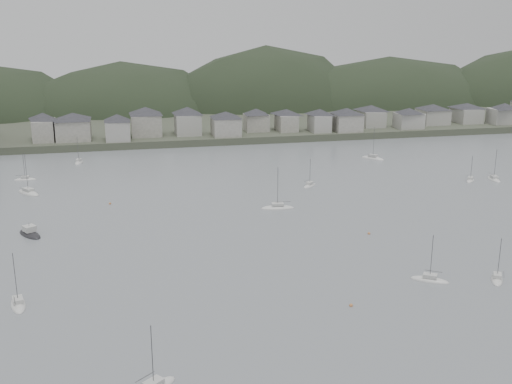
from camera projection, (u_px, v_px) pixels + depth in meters
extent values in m
plane|color=slate|center=(362.00, 355.00, 94.63)|extent=(900.00, 900.00, 0.00)
cube|color=#383D2D|center=(177.00, 105.00, 371.48)|extent=(900.00, 250.00, 3.00)
ellipsoid|color=black|center=(124.00, 132.00, 346.88)|extent=(132.08, 90.41, 79.74)
ellipsoid|color=black|center=(266.00, 131.00, 365.30)|extent=(133.88, 88.37, 101.41)
ellipsoid|color=black|center=(386.00, 124.00, 375.95)|extent=(165.81, 81.78, 82.55)
cube|color=gray|center=(44.00, 130.00, 249.88)|extent=(8.34, 12.91, 8.59)
pyramid|color=#242428|center=(43.00, 116.00, 248.33)|extent=(15.78, 15.78, 3.01)
cube|color=gray|center=(74.00, 130.00, 251.79)|extent=(13.68, 13.35, 8.36)
pyramid|color=#242428|center=(73.00, 116.00, 250.28)|extent=(20.07, 20.07, 2.93)
cube|color=#9F9D96|center=(118.00, 131.00, 250.61)|extent=(9.78, 10.20, 8.08)
pyramid|color=#242428|center=(117.00, 118.00, 249.16)|extent=(14.83, 14.83, 2.83)
cube|color=gray|center=(146.00, 125.00, 262.09)|extent=(12.59, 13.33, 9.09)
pyramid|color=#242428|center=(145.00, 111.00, 260.45)|extent=(19.24, 19.24, 3.18)
cube|color=#9F9D96|center=(188.00, 124.00, 264.45)|extent=(10.74, 12.17, 8.87)
pyramid|color=#242428|center=(187.00, 110.00, 262.85)|extent=(17.01, 17.01, 3.10)
cube|color=gray|center=(226.00, 127.00, 261.76)|extent=(11.63, 12.09, 7.69)
pyramid|color=#242428|center=(226.00, 115.00, 260.37)|extent=(17.61, 17.61, 2.69)
cube|color=gray|center=(256.00, 123.00, 273.19)|extent=(10.37, 9.35, 7.44)
pyramid|color=#242428|center=(256.00, 111.00, 271.85)|extent=(14.65, 14.65, 2.60)
cube|color=gray|center=(286.00, 123.00, 273.81)|extent=(8.24, 12.20, 7.22)
pyramid|color=#242428|center=(287.00, 112.00, 272.51)|extent=(15.17, 15.17, 2.53)
cube|color=#9F9D96|center=(319.00, 123.00, 271.80)|extent=(8.06, 10.91, 7.46)
pyramid|color=#242428|center=(320.00, 112.00, 270.45)|extent=(14.08, 14.08, 2.61)
cube|color=gray|center=(347.00, 122.00, 272.99)|extent=(11.73, 11.78, 7.66)
pyramid|color=#242428|center=(347.00, 111.00, 271.61)|extent=(17.46, 17.46, 2.68)
cube|color=#9F9D96|center=(371.00, 118.00, 285.65)|extent=(10.19, 13.02, 7.33)
pyramid|color=#242428|center=(371.00, 108.00, 284.33)|extent=(17.23, 17.23, 2.57)
cube|color=#9F9D96|center=(409.00, 121.00, 280.57)|extent=(11.70, 9.81, 6.88)
pyramid|color=#242428|center=(409.00, 111.00, 279.33)|extent=(15.97, 15.97, 2.41)
cube|color=#9F9D96|center=(433.00, 117.00, 292.45)|extent=(12.83, 12.48, 7.00)
pyramid|color=#242428|center=(433.00, 107.00, 291.18)|extent=(18.79, 18.79, 2.45)
cube|color=#9F9D96|center=(466.00, 115.00, 296.83)|extent=(11.07, 13.50, 6.97)
pyramid|color=#242428|center=(467.00, 106.00, 295.58)|extent=(18.25, 18.25, 2.44)
cube|color=#9F9D96|center=(504.00, 116.00, 292.80)|extent=(13.75, 9.12, 7.34)
pyramid|color=#242428|center=(505.00, 106.00, 291.47)|extent=(16.97, 16.97, 2.57)
ellipsoid|color=silver|center=(25.00, 180.00, 200.18)|extent=(7.18, 2.77, 1.41)
cube|color=#B8B8B4|center=(25.00, 177.00, 199.92)|extent=(2.57, 1.73, 0.70)
cylinder|color=#3F3F42|center=(24.00, 166.00, 198.97)|extent=(0.12, 0.12, 8.79)
cylinder|color=#3F3F42|center=(21.00, 176.00, 199.41)|extent=(3.16, 0.34, 0.10)
ellipsoid|color=silver|center=(278.00, 208.00, 169.29)|extent=(9.59, 4.15, 1.86)
cube|color=#B8B8B4|center=(278.00, 204.00, 168.96)|extent=(3.49, 2.45, 0.70)
cylinder|color=#3F3F42|center=(278.00, 188.00, 167.70)|extent=(0.12, 0.12, 11.60)
cylinder|color=#3F3F42|center=(283.00, 202.00, 169.37)|extent=(4.15, 0.64, 0.10)
ellipsoid|color=silver|center=(373.00, 159.00, 231.25)|extent=(8.16, 9.50, 1.91)
cube|color=#B8B8B4|center=(373.00, 156.00, 230.91)|extent=(3.68, 3.94, 0.70)
cylinder|color=#3F3F42|center=(374.00, 143.00, 229.61)|extent=(0.12, 0.12, 11.95)
cylinder|color=#3F3F42|center=(372.00, 155.00, 229.25)|extent=(2.64, 3.52, 0.10)
ellipsoid|color=silver|center=(310.00, 186.00, 192.70)|extent=(6.46, 6.39, 1.38)
cube|color=#B8B8B4|center=(310.00, 183.00, 192.43)|extent=(2.78, 2.77, 0.70)
cylinder|color=#3F3F42|center=(310.00, 172.00, 191.51)|extent=(0.12, 0.12, 8.60)
cylinder|color=#3F3F42|center=(306.00, 181.00, 192.91)|extent=(2.28, 2.24, 0.10)
ellipsoid|color=silver|center=(497.00, 280.00, 122.17)|extent=(5.61, 7.05, 1.39)
cube|color=#B8B8B4|center=(497.00, 275.00, 121.91)|extent=(2.59, 2.87, 0.70)
cylinder|color=#3F3F42|center=(499.00, 259.00, 120.97)|extent=(0.12, 0.12, 8.68)
cylinder|color=#3F3F42|center=(504.00, 274.00, 120.91)|extent=(1.76, 2.69, 0.10)
ellipsoid|color=silver|center=(494.00, 180.00, 200.23)|extent=(3.66, 8.29, 1.60)
cube|color=#B8B8B4|center=(494.00, 177.00, 199.94)|extent=(2.14, 3.02, 0.70)
cylinder|color=#3F3F42|center=(495.00, 165.00, 198.86)|extent=(0.12, 0.12, 10.01)
cylinder|color=#3F3F42|center=(491.00, 174.00, 201.09)|extent=(0.60, 3.58, 0.10)
ellipsoid|color=silver|center=(79.00, 163.00, 224.92)|extent=(3.60, 7.94, 1.53)
cube|color=#B8B8B4|center=(79.00, 160.00, 224.64)|extent=(2.08, 2.91, 0.70)
cylinder|color=#3F3F42|center=(78.00, 150.00, 223.60)|extent=(0.12, 0.12, 9.57)
cylinder|color=#3F3F42|center=(79.00, 159.00, 223.26)|extent=(0.63, 3.42, 0.10)
ellipsoid|color=silver|center=(18.00, 305.00, 111.21)|extent=(4.16, 8.35, 1.60)
cube|color=#B8B8B4|center=(18.00, 300.00, 110.92)|extent=(2.30, 3.10, 0.70)
cylinder|color=#3F3F42|center=(15.00, 279.00, 109.84)|extent=(0.12, 0.12, 9.99)
cylinder|color=#3F3F42|center=(15.00, 300.00, 109.39)|extent=(0.84, 3.54, 0.10)
ellipsoid|color=silver|center=(470.00, 181.00, 199.11)|extent=(5.92, 6.31, 1.31)
cube|color=#B8B8B4|center=(471.00, 178.00, 198.86)|extent=(2.60, 2.68, 0.70)
cylinder|color=#3F3F42|center=(472.00, 168.00, 197.97)|extent=(0.12, 0.12, 8.21)
cylinder|color=#3F3F42|center=(467.00, 176.00, 199.38)|extent=(2.03, 2.28, 0.10)
cube|color=#B8B8B4|center=(154.00, 383.00, 85.28)|extent=(3.23, 3.07, 0.70)
cylinder|color=#3F3F42|center=(152.00, 357.00, 84.22)|extent=(0.12, 0.12, 9.83)
cylinder|color=#3F3F42|center=(145.00, 377.00, 85.73)|extent=(2.83, 2.29, 0.10)
ellipsoid|color=silver|center=(29.00, 193.00, 184.30)|extent=(8.62, 9.74, 1.98)
cube|color=#B8B8B4|center=(28.00, 189.00, 183.96)|extent=(3.86, 4.07, 0.70)
cylinder|color=#3F3F42|center=(26.00, 173.00, 182.61)|extent=(0.12, 0.12, 12.38)
cylinder|color=#3F3F42|center=(23.00, 189.00, 182.26)|extent=(2.84, 3.56, 0.10)
ellipsoid|color=silver|center=(430.00, 281.00, 121.80)|extent=(7.64, 6.35, 1.52)
cube|color=#B8B8B4|center=(430.00, 276.00, 121.51)|extent=(3.14, 2.90, 0.70)
cylinder|color=#3F3F42|center=(432.00, 258.00, 120.49)|extent=(0.12, 0.12, 9.51)
cylinder|color=#3F3F42|center=(433.00, 271.00, 122.34)|extent=(2.87, 2.04, 0.10)
ellipsoid|color=black|center=(30.00, 235.00, 148.11)|extent=(7.57, 9.46, 2.00)
cube|color=#B8B8B4|center=(29.00, 228.00, 147.67)|extent=(3.60, 3.66, 1.40)
cylinder|color=#3F3F42|center=(29.00, 225.00, 147.43)|extent=(0.10, 0.10, 1.20)
sphere|color=#BB723E|center=(351.00, 305.00, 110.87)|extent=(0.70, 0.70, 0.70)
sphere|color=#BB723E|center=(110.00, 204.00, 173.46)|extent=(0.70, 0.70, 0.70)
sphere|color=#BB723E|center=(369.00, 233.00, 148.82)|extent=(0.70, 0.70, 0.70)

